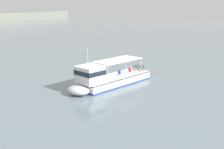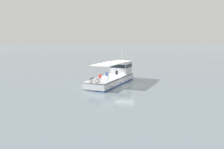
% 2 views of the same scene
% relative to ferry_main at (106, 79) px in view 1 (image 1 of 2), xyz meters
% --- Properties ---
extents(ground_plane, '(400.00, 400.00, 0.00)m').
position_rel_ferry_main_xyz_m(ground_plane, '(2.50, 1.52, -1.02)').
color(ground_plane, slate).
extents(ferry_main, '(12.84, 8.10, 5.32)m').
position_rel_ferry_main_xyz_m(ferry_main, '(0.00, 0.00, 0.00)').
color(ferry_main, silver).
rests_on(ferry_main, ground).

